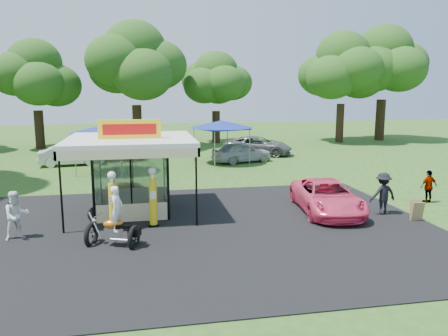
{
  "coord_description": "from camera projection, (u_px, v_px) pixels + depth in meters",
  "views": [
    {
      "loc": [
        -1.48,
        -14.31,
        5.38
      ],
      "look_at": [
        1.95,
        4.0,
        2.07
      ],
      "focal_mm": 35.0,
      "sensor_mm": 36.0,
      "label": 1
    }
  ],
  "objects": [
    {
      "name": "ground",
      "position": [
        190.0,
        249.0,
        15.06
      ],
      "size": [
        120.0,
        120.0,
        0.0
      ],
      "primitive_type": "plane",
      "color": "#264E18",
      "rests_on": "ground"
    },
    {
      "name": "asphalt_apron",
      "position": [
        184.0,
        230.0,
        16.99
      ],
      "size": [
        20.0,
        14.0,
        0.04
      ],
      "primitive_type": "cube",
      "color": "black",
      "rests_on": "ground"
    },
    {
      "name": "gas_station_kiosk",
      "position": [
        132.0,
        173.0,
        19.22
      ],
      "size": [
        5.4,
        5.4,
        4.18
      ],
      "color": "white",
      "rests_on": "ground"
    },
    {
      "name": "gas_pump_left",
      "position": [
        113.0,
        203.0,
        16.64
      ],
      "size": [
        0.44,
        0.44,
        2.39
      ],
      "color": "black",
      "rests_on": "ground"
    },
    {
      "name": "gas_pump_right",
      "position": [
        153.0,
        198.0,
        17.32
      ],
      "size": [
        0.45,
        0.45,
        2.43
      ],
      "color": "black",
      "rests_on": "ground"
    },
    {
      "name": "motorcycle",
      "position": [
        115.0,
        222.0,
        15.11
      ],
      "size": [
        1.99,
        1.46,
        2.25
      ],
      "rotation": [
        0.0,
        0.0,
        -0.36
      ],
      "color": "black",
      "rests_on": "ground"
    },
    {
      "name": "spare_tires",
      "position": [
        97.0,
        215.0,
        18.03
      ],
      "size": [
        0.78,
        0.49,
        0.66
      ],
      "rotation": [
        0.0,
        0.0,
        -0.13
      ],
      "color": "black",
      "rests_on": "ground"
    },
    {
      "name": "a_frame_sign",
      "position": [
        417.0,
        211.0,
        18.16
      ],
      "size": [
        0.5,
        0.48,
        0.86
      ],
      "rotation": [
        0.0,
        0.0,
        -0.12
      ],
      "color": "#593819",
      "rests_on": "ground"
    },
    {
      "name": "kiosk_car",
      "position": [
        134.0,
        191.0,
        21.58
      ],
      "size": [
        2.82,
        1.13,
        0.96
      ],
      "primitive_type": "imported",
      "rotation": [
        0.0,
        0.0,
        1.57
      ],
      "color": "yellow",
      "rests_on": "ground"
    },
    {
      "name": "pink_sedan",
      "position": [
        327.0,
        197.0,
        19.41
      ],
      "size": [
        2.96,
        5.41,
        1.44
      ],
      "primitive_type": "imported",
      "rotation": [
        0.0,
        0.0,
        -0.11
      ],
      "color": "#F5426F",
      "rests_on": "ground"
    },
    {
      "name": "spectator_west",
      "position": [
        16.0,
        215.0,
        15.86
      ],
      "size": [
        1.1,
        1.03,
        1.81
      ],
      "primitive_type": "imported",
      "rotation": [
        0.0,
        0.0,
        0.51
      ],
      "color": "white",
      "rests_on": "ground"
    },
    {
      "name": "spectator_east_a",
      "position": [
        383.0,
        194.0,
        19.01
      ],
      "size": [
        1.27,
        0.8,
        1.88
      ],
      "primitive_type": "imported",
      "rotation": [
        0.0,
        0.0,
        3.23
      ],
      "color": "black",
      "rests_on": "ground"
    },
    {
      "name": "spectator_east_b",
      "position": [
        429.0,
        186.0,
        21.15
      ],
      "size": [
        0.99,
        0.52,
        1.6
      ],
      "primitive_type": "imported",
      "rotation": [
        0.0,
        0.0,
        3.29
      ],
      "color": "gray",
      "rests_on": "ground"
    },
    {
      "name": "bg_car_a",
      "position": [
        71.0,
        155.0,
        31.75
      ],
      "size": [
        4.71,
        2.16,
        1.5
      ],
      "primitive_type": "imported",
      "rotation": [
        0.0,
        0.0,
        1.7
      ],
      "color": "silver",
      "rests_on": "ground"
    },
    {
      "name": "bg_car_b",
      "position": [
        115.0,
        152.0,
        33.8
      ],
      "size": [
        4.77,
        2.0,
        1.37
      ],
      "primitive_type": "imported",
      "rotation": [
        0.0,
        0.0,
        1.59
      ],
      "color": "maroon",
      "rests_on": "ground"
    },
    {
      "name": "bg_car_c",
      "position": [
        242.0,
        152.0,
        33.11
      ],
      "size": [
        4.93,
        3.15,
        1.56
      ],
      "primitive_type": "imported",
      "rotation": [
        0.0,
        0.0,
        1.88
      ],
      "color": "#A5A4A9",
      "rests_on": "ground"
    },
    {
      "name": "bg_car_d",
      "position": [
        258.0,
        146.0,
        36.79
      ],
      "size": [
        6.3,
        4.66,
        1.59
      ],
      "primitive_type": "imported",
      "rotation": [
        0.0,
        0.0,
        1.17
      ],
      "color": "#59595C",
      "rests_on": "ground"
    },
    {
      "name": "tent_west",
      "position": [
        106.0,
        129.0,
        28.51
      ],
      "size": [
        4.6,
        4.6,
        3.22
      ],
      "rotation": [
        0.0,
        0.0,
        -0.28
      ],
      "color": "gray",
      "rests_on": "ground"
    },
    {
      "name": "tent_east",
      "position": [
        221.0,
        124.0,
        32.23
      ],
      "size": [
        4.61,
        4.61,
        3.22
      ],
      "rotation": [
        0.0,
        0.0,
        0.38
      ],
      "color": "gray",
      "rests_on": "ground"
    },
    {
      "name": "oak_far_b",
      "position": [
        36.0,
        81.0,
        40.08
      ],
      "size": [
        8.27,
        8.27,
        9.86
      ],
      "color": "black",
      "rests_on": "ground"
    },
    {
      "name": "oak_far_c",
      "position": [
        135.0,
        70.0,
        40.21
      ],
      "size": [
        9.73,
        9.73,
        11.46
      ],
      "color": "black",
      "rests_on": "ground"
    },
    {
      "name": "oak_far_d",
      "position": [
        216.0,
        86.0,
        44.74
      ],
      "size": [
        7.68,
        7.68,
        9.15
      ],
      "color": "black",
      "rests_on": "ground"
    },
    {
      "name": "oak_far_e",
      "position": [
        342.0,
        73.0,
        45.08
      ],
      "size": [
        9.39,
        9.39,
        11.18
      ],
      "color": "black",
      "rests_on": "ground"
    },
    {
      "name": "oak_far_f",
      "position": [
        383.0,
        68.0,
        46.94
      ],
      "size": [
        10.01,
        10.01,
        12.06
      ],
      "color": "black",
      "rests_on": "ground"
    }
  ]
}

